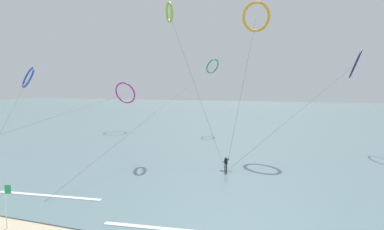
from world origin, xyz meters
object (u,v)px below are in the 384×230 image
at_px(kite_magenta, 125,93).
at_px(kite_navy, 355,64).
at_px(surfer_charcoal, 226,165).
at_px(beach_flag, 7,199).
at_px(kite_emerald, 212,66).
at_px(kite_cobalt, 28,78).
at_px(kite_amber, 256,17).
at_px(kite_lime, 169,12).

relative_size(kite_magenta, kite_navy, 1.89).
relative_size(surfer_charcoal, beach_flag, 0.55).
bearing_deg(kite_emerald, kite_cobalt, -1.25).
relative_size(kite_magenta, kite_emerald, 0.92).
distance_m(kite_navy, kite_amber, 17.37).
bearing_deg(kite_magenta, kite_cobalt, 94.29).
bearing_deg(kite_magenta, kite_navy, 175.40).
xyz_separation_m(kite_magenta, beach_flag, (21.14, -50.16, -6.11)).
bearing_deg(kite_cobalt, beach_flag, -16.33).
bearing_deg(kite_lime, kite_magenta, 9.24).
xyz_separation_m(kite_navy, kite_emerald, (-27.25, 11.64, 0.73)).
bearing_deg(surfer_charcoal, kite_lime, 66.00).
distance_m(surfer_charcoal, beach_flag, 22.79).
distance_m(surfer_charcoal, kite_navy, 30.28).
bearing_deg(kite_amber, kite_navy, -151.03).
distance_m(kite_amber, beach_flag, 45.52).
height_order(surfer_charcoal, kite_magenta, kite_magenta).
bearing_deg(kite_magenta, kite_emerald, -160.47).
xyz_separation_m(kite_magenta, kite_navy, (45.68, -6.22, 5.01)).
xyz_separation_m(kite_navy, kite_cobalt, (-45.14, -21.40, -2.23)).
relative_size(kite_amber, beach_flag, 7.56).
bearing_deg(kite_cobalt, kite_magenta, 122.39).
bearing_deg(kite_emerald, beach_flag, 29.96).
distance_m(surfer_charcoal, kite_magenta, 43.53).
bearing_deg(kite_cobalt, kite_lime, 67.40).
distance_m(kite_magenta, beach_flag, 54.77).
height_order(surfer_charcoal, kite_cobalt, kite_cobalt).
bearing_deg(beach_flag, kite_cobalt, 132.41).
bearing_deg(kite_emerald, kite_magenta, -46.45).
bearing_deg(kite_navy, kite_cobalt, -62.48).
xyz_separation_m(surfer_charcoal, kite_lime, (-13.39, 14.51, 20.61)).
xyz_separation_m(kite_cobalt, kite_lime, (17.07, 12.47, 10.51)).
bearing_deg(surfer_charcoal, kite_emerald, 43.03).
distance_m(kite_navy, kite_cobalt, 50.00).
bearing_deg(kite_lime, beach_flag, 145.65).
distance_m(surfer_charcoal, kite_lime, 28.54).
relative_size(kite_cobalt, kite_lime, 0.89).
distance_m(surfer_charcoal, kite_cobalt, 32.16).
distance_m(kite_magenta, kite_emerald, 20.05).
bearing_deg(kite_magenta, kite_amber, 165.39).
height_order(kite_magenta, kite_cobalt, kite_cobalt).
distance_m(kite_magenta, kite_amber, 34.46).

